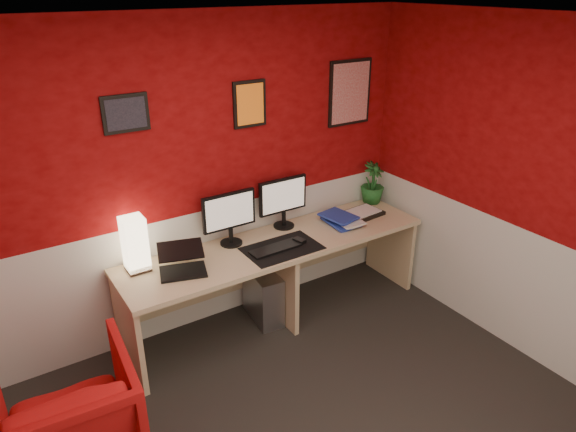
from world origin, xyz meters
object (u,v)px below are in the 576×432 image
object	(u,v)px
potted_plant	(373,183)
pc_tower	(263,295)
monitor_right	(284,195)
armchair	(68,415)
desk	(278,281)
laptop	(182,260)
monitor_left	(230,211)
shoji_lamp	(135,246)
zen_tray	(362,213)

from	to	relation	value
potted_plant	pc_tower	size ratio (longest dim) A/B	0.87
monitor_right	armchair	distance (m)	2.27
desk	potted_plant	xyz separation A→B (m)	(1.20, 0.23, 0.56)
laptop	monitor_right	distance (m)	1.08
monitor_left	potted_plant	size ratio (longest dim) A/B	1.48
laptop	potted_plant	world-z (taller)	potted_plant
laptop	potted_plant	bearing A→B (deg)	24.41
desk	monitor_left	world-z (taller)	monitor_left
monitor_right	shoji_lamp	bearing A→B (deg)	-178.16
armchair	shoji_lamp	bearing A→B (deg)	-128.81
monitor_left	potted_plant	bearing A→B (deg)	1.54
monitor_right	pc_tower	world-z (taller)	monitor_right
monitor_left	zen_tray	distance (m)	1.29
laptop	pc_tower	xyz separation A→B (m)	(0.72, 0.11, -0.61)
laptop	monitor_left	distance (m)	0.58
zen_tray	armchair	xyz separation A→B (m)	(-2.74, -0.63, -0.39)
shoji_lamp	zen_tray	size ratio (longest dim) A/B	1.14
zen_tray	laptop	bearing A→B (deg)	-177.46
zen_tray	armchair	bearing A→B (deg)	-167.06
shoji_lamp	armchair	world-z (taller)	shoji_lamp
desk	monitor_right	xyz separation A→B (m)	(0.21, 0.23, 0.66)
monitor_left	monitor_right	xyz separation A→B (m)	(0.53, 0.04, 0.00)
shoji_lamp	laptop	xyz separation A→B (m)	(0.26, -0.22, -0.09)
monitor_left	pc_tower	size ratio (longest dim) A/B	1.29
armchair	monitor_right	bearing A→B (deg)	-153.87
monitor_left	pc_tower	xyz separation A→B (m)	(0.22, -0.11, -0.80)
zen_tray	armchair	size ratio (longest dim) A/B	0.45
potted_plant	pc_tower	xyz separation A→B (m)	(-1.30, -0.15, -0.70)
monitor_right	laptop	bearing A→B (deg)	-165.73
shoji_lamp	pc_tower	bearing A→B (deg)	-6.45
monitor_left	pc_tower	world-z (taller)	monitor_left
potted_plant	laptop	bearing A→B (deg)	-172.66
monitor_left	armchair	world-z (taller)	monitor_left
laptop	potted_plant	distance (m)	2.05
monitor_right	pc_tower	size ratio (longest dim) A/B	1.29
shoji_lamp	zen_tray	distance (m)	2.03
laptop	zen_tray	xyz separation A→B (m)	(1.76, 0.08, -0.09)
pc_tower	armchair	world-z (taller)	armchair
shoji_lamp	monitor_left	bearing A→B (deg)	-0.11
laptop	zen_tray	distance (m)	1.76
desk	shoji_lamp	world-z (taller)	shoji_lamp
armchair	pc_tower	bearing A→B (deg)	-154.65
shoji_lamp	potted_plant	distance (m)	2.29
desk	potted_plant	bearing A→B (deg)	10.70
shoji_lamp	monitor_right	world-z (taller)	monitor_right
armchair	monitor_left	bearing A→B (deg)	-148.44
desk	monitor_left	bearing A→B (deg)	150.07
desk	pc_tower	size ratio (longest dim) A/B	5.78
pc_tower	monitor_right	bearing A→B (deg)	32.09
monitor_right	armchair	bearing A→B (deg)	-158.00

